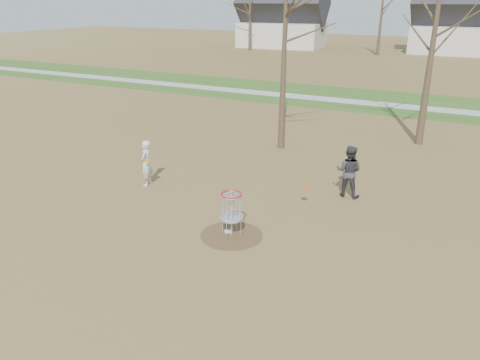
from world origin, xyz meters
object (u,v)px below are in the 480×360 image
Objects in this scene: disc_grounded at (228,231)px; disc_golf_basket at (231,206)px; player_standing at (146,163)px; player_throwing at (349,171)px.

disc_golf_basket reaches higher than disc_grounded.
player_standing is 0.93× the size of player_throwing.
player_throwing is at bearing 60.87° from disc_grounded.
disc_grounded is at bearing 145.02° from disc_golf_basket.
disc_grounded is at bearing 60.61° from player_throwing.
disc_golf_basket is (4.58, -2.06, 0.08)m from player_standing.
player_throwing is at bearing 63.57° from disc_golf_basket.
player_standing is at bearing 156.36° from disc_grounded.
player_standing reaches higher than disc_golf_basket.
disc_grounded is 0.92m from disc_golf_basket.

